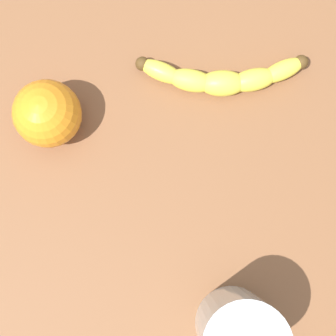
% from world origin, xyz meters
% --- Properties ---
extents(wooden_tabletop, '(1.20, 1.20, 0.03)m').
position_xyz_m(wooden_tabletop, '(0.00, 0.00, 0.01)').
color(wooden_tabletop, brown).
rests_on(wooden_tabletop, ground).
extents(banana, '(0.08, 0.23, 0.03)m').
position_xyz_m(banana, '(-0.14, 0.07, 0.05)').
color(banana, '#F2E446').
rests_on(banana, wooden_tabletop).
extents(smoothie_glass, '(0.09, 0.09, 0.12)m').
position_xyz_m(smoothie_glass, '(0.17, 0.13, 0.09)').
color(smoothie_glass, silver).
rests_on(smoothie_glass, wooden_tabletop).
extents(orange_fruit, '(0.09, 0.09, 0.09)m').
position_xyz_m(orange_fruit, '(-0.05, -0.14, 0.07)').
color(orange_fruit, orange).
rests_on(orange_fruit, wooden_tabletop).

